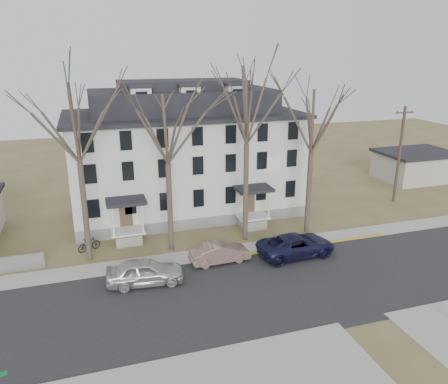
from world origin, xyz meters
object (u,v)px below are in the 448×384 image
object	(u,v)px
boarding_house	(184,155)
car_navy	(296,246)
car_tan	(220,253)
tree_mid_left	(166,124)
utility_pole_far	(399,154)
car_silver	(145,272)
tree_far_left	(75,117)
bicycle_left	(132,234)
tree_center	(247,100)
bicycle_right	(89,245)
tree_mid_right	(313,117)

from	to	relation	value
boarding_house	car_navy	distance (m)	14.03
car_tan	tree_mid_left	bearing A→B (deg)	38.95
car_tan	utility_pole_far	bearing A→B (deg)	-73.41
car_navy	car_silver	bearing A→B (deg)	90.97
tree_far_left	boarding_house	bearing A→B (deg)	42.18
utility_pole_far	boarding_house	bearing A→B (deg)	169.08
car_tan	bicycle_left	world-z (taller)	car_tan
tree_center	utility_pole_far	bearing A→B (deg)	13.50
tree_far_left	bicycle_right	distance (m)	9.92
tree_mid_left	boarding_house	bearing A→B (deg)	69.80
car_tan	car_navy	distance (m)	5.74
tree_mid_left	bicycle_right	xyz separation A→B (m)	(-6.00, 1.51, -9.07)
car_tan	tree_mid_right	bearing A→B (deg)	-72.77
car_navy	tree_center	bearing A→B (deg)	30.83
tree_mid_left	utility_pole_far	size ratio (longest dim) A/B	1.34
tree_center	car_navy	distance (m)	11.29
tree_center	tree_mid_right	world-z (taller)	tree_center
tree_far_left	tree_mid_right	bearing A→B (deg)	0.00
tree_mid_right	tree_far_left	bearing A→B (deg)	180.00
tree_mid_left	tree_center	bearing A→B (deg)	0.00
tree_center	bicycle_left	size ratio (longest dim) A/B	8.29
utility_pole_far	bicycle_right	size ratio (longest dim) A/B	5.32
boarding_house	utility_pole_far	world-z (taller)	boarding_house
tree_center	tree_mid_right	bearing A→B (deg)	0.00
boarding_house	car_silver	world-z (taller)	boarding_house
bicycle_right	car_tan	bearing A→B (deg)	-141.91
tree_center	car_tan	bearing A→B (deg)	-134.17
car_navy	utility_pole_far	bearing A→B (deg)	-64.55
bicycle_left	tree_center	bearing A→B (deg)	-82.55
car_tan	bicycle_right	size ratio (longest dim) A/B	2.42
tree_center	car_navy	bearing A→B (deg)	-56.18
car_silver	bicycle_right	xyz separation A→B (m)	(-3.39, 6.15, -0.31)
tree_mid_right	bicycle_left	world-z (taller)	tree_mid_right
tree_far_left	bicycle_left	xyz separation A→B (m)	(3.31, 2.81, -9.88)
tree_mid_right	bicycle_left	xyz separation A→B (m)	(-14.19, 2.81, -9.14)
tree_far_left	tree_center	size ratio (longest dim) A/B	0.93
tree_mid_left	car_navy	size ratio (longest dim) A/B	2.20
car_silver	bicycle_right	size ratio (longest dim) A/B	2.78
boarding_house	car_tan	distance (m)	12.28
car_silver	bicycle_left	xyz separation A→B (m)	(-0.09, 7.46, -0.38)
tree_center	car_tan	size ratio (longest dim) A/B	3.41
utility_pole_far	car_navy	size ratio (longest dim) A/B	1.64
car_silver	car_navy	size ratio (longest dim) A/B	0.86
car_silver	car_tan	distance (m)	5.69
car_navy	bicycle_left	distance (m)	13.12
tree_mid_left	utility_pole_far	world-z (taller)	tree_mid_left
tree_far_left	tree_mid_left	bearing A→B (deg)	0.00
tree_center	tree_mid_right	xyz separation A→B (m)	(5.50, 0.00, -1.48)
utility_pole_far	tree_mid_right	bearing A→B (deg)	-160.71
boarding_house	bicycle_right	distance (m)	12.19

